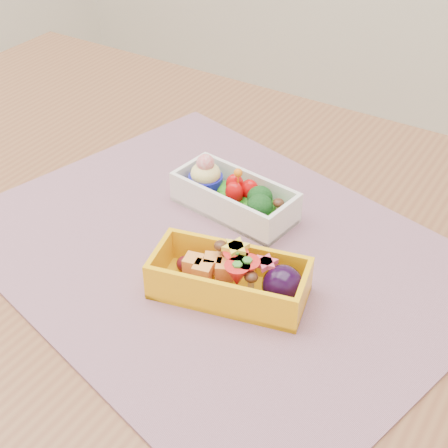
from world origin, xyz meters
The scene contains 4 objects.
table centered at (0.00, 0.00, 0.65)m, with size 1.20×0.80×0.75m.
placemat centered at (0.04, 0.00, 0.75)m, with size 0.54×0.41×0.00m, color gray.
bento_white centered at (0.02, 0.07, 0.77)m, with size 0.16×0.08×0.06m.
bento_yellow centered at (0.10, -0.05, 0.78)m, with size 0.17×0.10×0.05m.
Camera 1 is at (0.35, -0.47, 1.21)m, focal length 52.37 mm.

